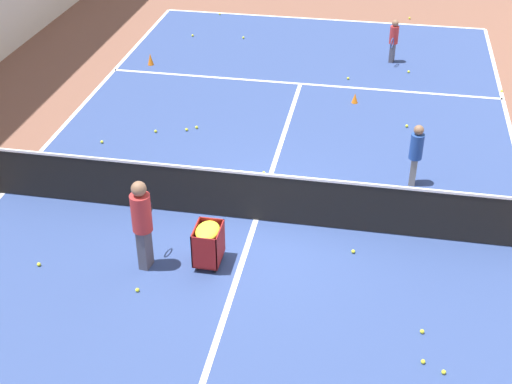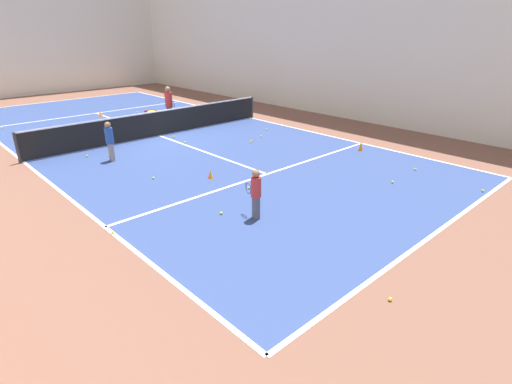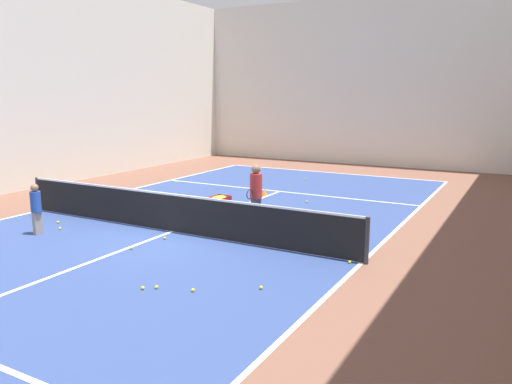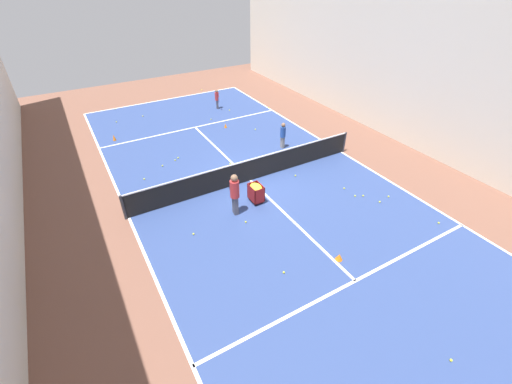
# 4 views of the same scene
# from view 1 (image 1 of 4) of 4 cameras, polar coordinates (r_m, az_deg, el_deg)

# --- Properties ---
(ground_plane) EXTENTS (34.40, 34.40, 0.00)m
(ground_plane) POSITION_cam_1_polar(r_m,az_deg,el_deg) (13.61, -0.00, -2.24)
(ground_plane) COLOR brown
(court_playing_area) EXTENTS (10.42, 23.58, 0.00)m
(court_playing_area) POSITION_cam_1_polar(r_m,az_deg,el_deg) (13.61, -0.00, -2.23)
(court_playing_area) COLOR navy
(court_playing_area) RESTS_ON ground
(line_baseline_near) EXTENTS (10.42, 0.10, 0.00)m
(line_baseline_near) POSITION_cam_1_polar(r_m,az_deg,el_deg) (24.16, 5.26, 13.61)
(line_baseline_near) COLOR white
(line_baseline_near) RESTS_ON ground
(line_sideline_right) EXTENTS (0.10, 23.58, 0.00)m
(line_sideline_right) POSITION_cam_1_polar(r_m,az_deg,el_deg) (15.28, -19.58, -0.06)
(line_sideline_right) COLOR white
(line_sideline_right) RESTS_ON ground
(line_service_near) EXTENTS (10.42, 0.10, 0.00)m
(line_service_near) POSITION_cam_1_polar(r_m,az_deg,el_deg) (19.23, 3.57, 8.64)
(line_service_near) COLOR white
(line_service_near) RESTS_ON ground
(line_centre_service) EXTENTS (0.10, 12.97, 0.00)m
(line_centre_service) POSITION_cam_1_polar(r_m,az_deg,el_deg) (13.60, -0.00, -2.22)
(line_centre_service) COLOR white
(line_centre_service) RESTS_ON ground
(tennis_net) EXTENTS (10.72, 0.10, 1.05)m
(tennis_net) POSITION_cam_1_polar(r_m,az_deg,el_deg) (13.31, -0.00, -0.31)
(tennis_net) COLOR #2D2D33
(tennis_net) RESTS_ON ground
(player_near_baseline) EXTENTS (0.30, 0.60, 1.23)m
(player_near_baseline) POSITION_cam_1_polar(r_m,az_deg,el_deg) (20.72, 10.96, 11.98)
(player_near_baseline) COLOR #4C4C56
(player_near_baseline) RESTS_ON ground
(coach_at_net) EXTENTS (0.39, 0.69, 1.71)m
(coach_at_net) POSITION_cam_1_polar(r_m,az_deg,el_deg) (12.04, -9.11, -2.16)
(coach_at_net) COLOR #4C4C56
(coach_at_net) RESTS_ON ground
(child_midcourt) EXTENTS (0.28, 0.28, 1.34)m
(child_midcourt) POSITION_cam_1_polar(r_m,az_deg,el_deg) (14.68, 12.68, 3.23)
(child_midcourt) COLOR gray
(child_midcourt) RESTS_ON ground
(ball_cart) EXTENTS (0.45, 0.62, 0.78)m
(ball_cart) POSITION_cam_1_polar(r_m,az_deg,el_deg) (12.23, -3.86, -3.71)
(ball_cart) COLOR maroon
(ball_cart) RESTS_ON ground
(training_cone_0) EXTENTS (0.16, 0.16, 0.25)m
(training_cone_0) POSITION_cam_1_polar(r_m,az_deg,el_deg) (18.25, 7.91, 7.45)
(training_cone_0) COLOR orange
(training_cone_0) RESTS_ON ground
(training_cone_1) EXTENTS (0.17, 0.17, 0.33)m
(training_cone_1) POSITION_cam_1_polar(r_m,az_deg,el_deg) (20.57, -8.44, 10.47)
(training_cone_1) COLOR orange
(training_cone_1) RESTS_ON ground
(tennis_ball_5) EXTENTS (0.07, 0.07, 0.07)m
(tennis_ball_5) POSITION_cam_1_polar(r_m,az_deg,el_deg) (15.01, 0.63, 1.55)
(tennis_ball_5) COLOR yellow
(tennis_ball_5) RESTS_ON ground
(tennis_ball_6) EXTENTS (0.07, 0.07, 0.07)m
(tennis_ball_6) POSITION_cam_1_polar(r_m,az_deg,el_deg) (22.35, -1.02, 12.25)
(tennis_ball_6) COLOR yellow
(tennis_ball_6) RESTS_ON ground
(tennis_ball_7) EXTENTS (0.07, 0.07, 0.07)m
(tennis_ball_7) POSITION_cam_1_polar(r_m,az_deg,el_deg) (19.76, 19.05, 7.65)
(tennis_ball_7) COLOR yellow
(tennis_ball_7) RESTS_ON ground
(tennis_ball_9) EXTENTS (0.07, 0.07, 0.07)m
(tennis_ball_9) POSITION_cam_1_polar(r_m,az_deg,el_deg) (16.58, -12.23, 3.94)
(tennis_ball_9) COLOR yellow
(tennis_ball_9) RESTS_ON ground
(tennis_ball_11) EXTENTS (0.07, 0.07, 0.07)m
(tennis_ball_11) POSITION_cam_1_polar(r_m,az_deg,el_deg) (11.47, 13.15, -10.81)
(tennis_ball_11) COLOR yellow
(tennis_ball_11) RESTS_ON ground
(tennis_ball_12) EXTENTS (0.07, 0.07, 0.07)m
(tennis_ball_12) POSITION_cam_1_polar(r_m,az_deg,el_deg) (17.28, 11.97, 5.20)
(tennis_ball_12) COLOR yellow
(tennis_ball_12) RESTS_ON ground
(tennis_ball_13) EXTENTS (0.07, 0.07, 0.07)m
(tennis_ball_13) POSITION_cam_1_polar(r_m,az_deg,el_deg) (16.82, -5.57, 5.00)
(tennis_ball_13) COLOR yellow
(tennis_ball_13) RESTS_ON ground
(tennis_ball_14) EXTENTS (0.07, 0.07, 0.07)m
(tennis_ball_14) POSITION_cam_1_polar(r_m,az_deg,el_deg) (14.18, -0.71, -0.48)
(tennis_ball_14) COLOR yellow
(tennis_ball_14) RESTS_ON ground
(tennis_ball_15) EXTENTS (0.07, 0.07, 0.07)m
(tennis_ball_15) POSITION_cam_1_polar(r_m,az_deg,el_deg) (22.61, -5.09, 12.37)
(tennis_ball_15) COLOR yellow
(tennis_ball_15) RESTS_ON ground
(tennis_ball_16) EXTENTS (0.07, 0.07, 0.07)m
(tennis_ball_16) POSITION_cam_1_polar(r_m,az_deg,el_deg) (19.61, 7.38, 9.01)
(tennis_ball_16) COLOR yellow
(tennis_ball_16) RESTS_ON ground
(tennis_ball_17) EXTENTS (0.07, 0.07, 0.07)m
(tennis_ball_17) POSITION_cam_1_polar(r_m,az_deg,el_deg) (20.31, 12.12, 9.40)
(tennis_ball_17) COLOR yellow
(tennis_ball_17) RESTS_ON ground
(tennis_ball_18) EXTENTS (0.07, 0.07, 0.07)m
(tennis_ball_18) POSITION_cam_1_polar(r_m,az_deg,el_deg) (16.83, -8.04, 4.84)
(tennis_ball_18) COLOR yellow
(tennis_ball_18) RESTS_ON ground
(tennis_ball_19) EXTENTS (0.07, 0.07, 0.07)m
(tennis_ball_19) POSITION_cam_1_polar(r_m,az_deg,el_deg) (14.55, 11.81, -0.32)
(tennis_ball_19) COLOR yellow
(tennis_ball_19) RESTS_ON ground
(tennis_ball_20) EXTENTS (0.07, 0.07, 0.07)m
(tennis_ball_20) POSITION_cam_1_polar(r_m,az_deg,el_deg) (12.86, 7.79, -4.73)
(tennis_ball_20) COLOR yellow
(tennis_ball_20) RESTS_ON ground
(tennis_ball_21) EXTENTS (0.07, 0.07, 0.07)m
(tennis_ball_21) POSITION_cam_1_polar(r_m,az_deg,el_deg) (15.28, -18.62, 0.27)
(tennis_ball_21) COLOR yellow
(tennis_ball_21) RESTS_ON ground
(tennis_ball_22) EXTENTS (0.07, 0.07, 0.07)m
(tennis_ball_22) POSITION_cam_1_polar(r_m,az_deg,el_deg) (16.90, -4.77, 5.18)
(tennis_ball_22) COLOR yellow
(tennis_ball_22) RESTS_ON ground
(tennis_ball_23) EXTENTS (0.07, 0.07, 0.07)m
(tennis_ball_23) POSITION_cam_1_polar(r_m,az_deg,el_deg) (12.08, -9.47, -7.73)
(tennis_ball_23) COLOR yellow
(tennis_ball_23) RESTS_ON ground
(tennis_ball_24) EXTENTS (0.07, 0.07, 0.07)m
(tennis_ball_24) POSITION_cam_1_polar(r_m,az_deg,el_deg) (24.50, -2.92, 14.05)
(tennis_ball_24) COLOR yellow
(tennis_ball_24) RESTS_ON ground
(tennis_ball_25) EXTENTS (0.07, 0.07, 0.07)m
(tennis_ball_25) POSITION_cam_1_polar(r_m,az_deg,el_deg) (11.01, 13.22, -13.07)
(tennis_ball_25) COLOR yellow
(tennis_ball_25) RESTS_ON ground
(tennis_ball_26) EXTENTS (0.07, 0.07, 0.07)m
(tennis_ball_26) POSITION_cam_1_polar(r_m,az_deg,el_deg) (13.01, -16.98, -5.56)
(tennis_ball_26) COLOR yellow
(tennis_ball_26) RESTS_ON ground
(tennis_ball_27) EXTENTS (0.07, 0.07, 0.07)m
(tennis_ball_27) POSITION_cam_1_polar(r_m,az_deg,el_deg) (14.21, 14.25, -1.53)
(tennis_ball_27) COLOR yellow
(tennis_ball_27) RESTS_ON ground
(tennis_ball_28) EXTENTS (0.07, 0.07, 0.07)m
(tennis_ball_28) POSITION_cam_1_polar(r_m,az_deg,el_deg) (24.59, 12.18, 13.45)
(tennis_ball_28) COLOR yellow
(tennis_ball_28) RESTS_ON ground
(tennis_ball_29) EXTENTS (0.07, 0.07, 0.07)m
(tennis_ball_29) POSITION_cam_1_polar(r_m,az_deg,el_deg) (10.93, 14.78, -13.75)
(tennis_ball_29) COLOR yellow
(tennis_ball_29) RESTS_ON ground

